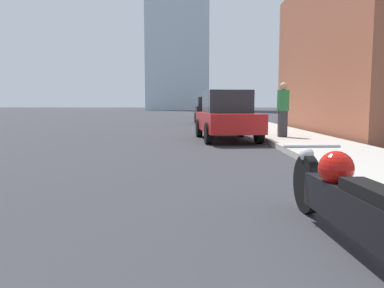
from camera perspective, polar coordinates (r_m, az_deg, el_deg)
The scene contains 6 objects.
sidewalk at distance 38.88m, azimuth 5.58°, elevation 4.24°, with size 2.38×240.00×0.15m.
motorcycle at distance 3.50m, azimuth 22.81°, elevation -7.99°, with size 0.62×2.73×0.79m.
parked_car_red at distance 13.00m, azimuth 5.24°, elevation 4.31°, with size 2.12×4.47×1.70m.
parked_car_black at distance 24.71m, azimuth 2.76°, elevation 5.17°, with size 2.07×3.88×1.73m.
parked_car_blue at distance 35.25m, azimuth 2.26°, elevation 5.30°, with size 2.25×4.65×1.61m.
pedestrian at distance 12.85m, azimuth 13.69°, elevation 5.25°, with size 0.36×0.25×1.81m.
Camera 1 is at (1.60, 1.29, 1.21)m, focal length 35.00 mm.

